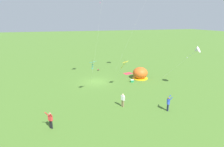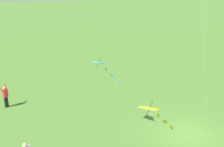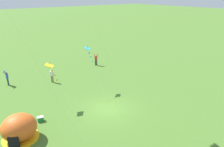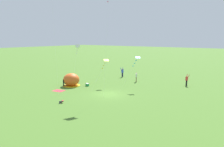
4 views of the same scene
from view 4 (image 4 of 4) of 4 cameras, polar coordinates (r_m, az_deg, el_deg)
ground_plane at (r=30.91m, az=-0.88°, el=-5.41°), size 300.00×300.00×0.00m
popup_tent at (r=36.50m, az=-10.59°, el=-1.67°), size 2.81×2.81×2.10m
picnic_blanket at (r=33.80m, az=-13.76°, el=-4.39°), size 1.90×1.57×0.01m
cooler_box at (r=36.15m, az=-6.49°, el=-2.93°), size 0.59×0.46×0.44m
toddler_crawling at (r=27.45m, az=-13.09°, el=-7.19°), size 0.40×0.55×0.32m
person_flying_kite at (r=44.03m, az=2.72°, el=0.36°), size 0.59×0.70×1.89m
person_watching_sky at (r=38.12m, az=18.93°, el=-1.55°), size 0.71×0.69×1.89m
person_strolling at (r=39.46m, az=6.36°, el=-0.79°), size 0.42×0.49×1.72m
kite_yellow at (r=35.59m, az=-1.70°, el=3.12°), size 1.11×4.79×4.60m
kite_cyan at (r=33.67m, az=6.48°, el=3.68°), size 1.01×4.89×5.21m
kite_white at (r=44.59m, az=-9.03°, el=6.82°), size 3.91×5.25×6.60m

